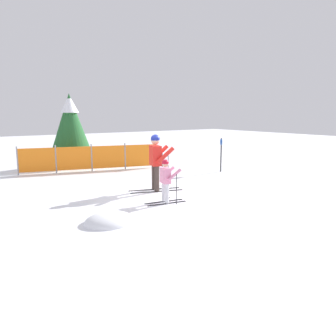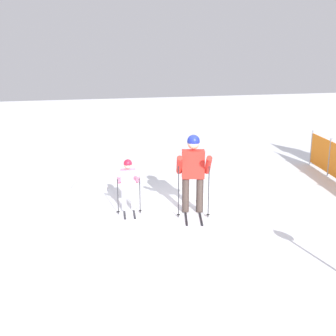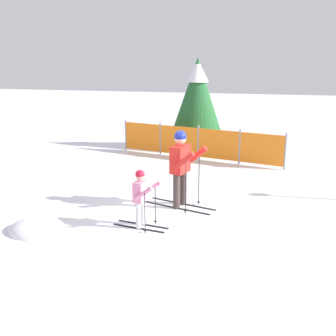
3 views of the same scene
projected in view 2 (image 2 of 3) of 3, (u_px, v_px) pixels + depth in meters
The scene contains 4 objects.
ground_plane at pixel (184, 209), 9.96m from camera, with size 60.00×60.00×0.00m, color white.
skier_adult at pixel (193, 167), 9.49m from camera, with size 1.75×0.95×1.82m.
skier_child at pixel (128, 181), 9.69m from camera, with size 1.19×0.58×1.23m.
snow_mound at pixel (90, 189), 11.55m from camera, with size 1.20×1.02×0.48m, color white.
Camera 2 is at (8.87, -3.14, 3.42)m, focal length 45.00 mm.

